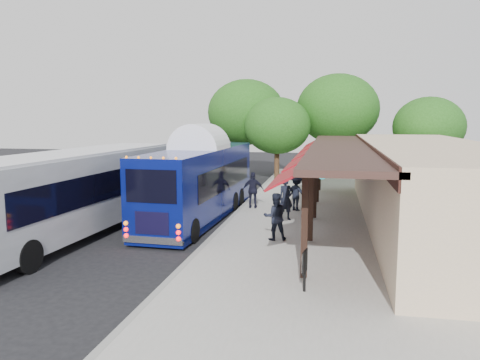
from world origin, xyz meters
The scene contains 15 objects.
ground centered at (0.00, 0.00, 0.00)m, with size 90.00×90.00×0.00m, color black.
sidewalk centered at (5.00, 4.00, 0.07)m, with size 10.00×40.00×0.15m, color #9E9B93.
curb centered at (0.05, 4.00, 0.07)m, with size 0.20×40.00×0.16m, color gray.
station_shelter centered at (8.38, 4.00, 1.85)m, with size 8.15×20.00×3.60m.
coach_bus centered at (-1.45, 3.78, 1.88)m, with size 2.74×11.02×3.49m.
city_bus centered at (-5.45, -0.19, 1.85)m, with size 3.40×12.58×3.34m.
ped_a centered at (2.54, 3.59, 1.11)m, with size 0.70×0.46×1.93m, color black.
ped_b centered at (2.47, 0.12, 1.03)m, with size 0.86×0.67×1.77m, color black.
ped_c centered at (0.66, 6.02, 1.06)m, with size 1.06×0.44×1.82m, color black.
ped_d centered at (2.85, 5.80, 1.03)m, with size 1.14×0.65×1.76m, color black.
sign_board centered at (3.85, -4.91, 0.90)m, with size 0.13×0.50×1.11m.
tree_left centered at (0.61, 16.64, 4.06)m, with size 4.76×4.76×6.10m.
tree_mid centered at (4.84, 19.41, 5.27)m, with size 6.18×6.18×7.91m.
tree_right centered at (10.86, 16.77, 4.03)m, with size 4.73×4.73×6.06m.
tree_far centered at (-2.01, 18.75, 5.03)m, with size 5.89×5.89×7.54m.
Camera 1 is at (4.46, -16.80, 4.71)m, focal length 35.00 mm.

